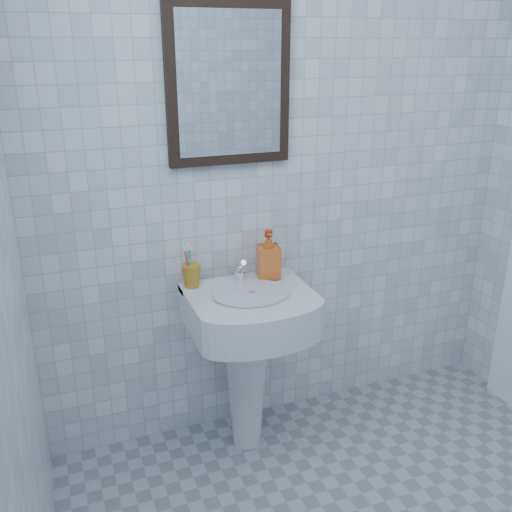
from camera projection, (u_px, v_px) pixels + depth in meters
name	position (u px, v px, depth m)	size (l,w,h in m)	color
wall_back	(287.00, 156.00, 2.42)	(2.20, 0.02, 2.50)	white
washbasin	(248.00, 343.00, 2.40)	(0.50, 0.37, 0.77)	silver
faucet	(240.00, 271.00, 2.37)	(0.04, 0.10, 0.11)	white
toothbrush_cup	(191.00, 276.00, 2.32)	(0.08, 0.08, 0.09)	#B8791D
soap_dispenser	(268.00, 254.00, 2.40)	(0.09, 0.09, 0.20)	#E94116
wall_mirror	(229.00, 84.00, 2.20)	(0.50, 0.04, 0.62)	black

